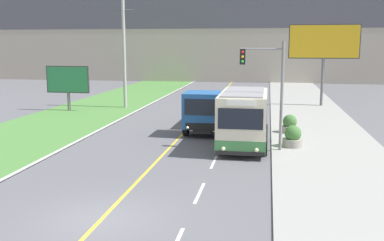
% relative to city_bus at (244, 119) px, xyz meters
% --- Properties ---
extents(ground_plane, '(300.00, 300.00, 0.00)m').
position_rel_city_bus_xyz_m(ground_plane, '(-3.96, -11.08, -1.57)').
color(ground_plane, '#56565B').
extents(sidewalk_right, '(6.00, 140.00, 0.08)m').
position_rel_city_bus_xyz_m(sidewalk_right, '(4.54, -11.08, -1.53)').
color(sidewalk_right, gray).
rests_on(sidewalk_right, ground_plane).
extents(lane_marking_centre, '(2.88, 140.00, 0.01)m').
position_rel_city_bus_xyz_m(lane_marking_centre, '(-3.61, -9.20, -1.57)').
color(lane_marking_centre, gold).
rests_on(lane_marking_centre, ground_plane).
extents(apartment_block_background, '(80.00, 8.04, 22.19)m').
position_rel_city_bus_xyz_m(apartment_block_background, '(-3.96, 45.50, 9.52)').
color(apartment_block_background, '#A89E8E').
rests_on(apartment_block_background, ground_plane).
extents(city_bus, '(2.62, 5.91, 3.11)m').
position_rel_city_bus_xyz_m(city_bus, '(0.00, 0.00, 0.00)').
color(city_bus, beige).
rests_on(city_bus, ground_plane).
extents(dump_truck, '(2.56, 7.00, 2.69)m').
position_rel_city_bus_xyz_m(dump_truck, '(-2.53, 3.77, -0.23)').
color(dump_truck, black).
rests_on(dump_truck, ground_plane).
extents(utility_pole_far, '(1.80, 0.28, 9.60)m').
position_rel_city_bus_xyz_m(utility_pole_far, '(-11.17, 13.78, 3.28)').
color(utility_pole_far, '#9E9E99').
rests_on(utility_pole_far, ground_plane).
extents(traffic_light_mast, '(2.28, 0.32, 5.75)m').
position_rel_city_bus_xyz_m(traffic_light_mast, '(1.32, -0.55, 2.10)').
color(traffic_light_mast, slate).
rests_on(traffic_light_mast, ground_plane).
extents(billboard_large, '(6.16, 0.24, 7.31)m').
position_rel_city_bus_xyz_m(billboard_large, '(6.06, 17.60, 4.01)').
color(billboard_large, '#59595B').
rests_on(billboard_large, ground_plane).
extents(billboard_small, '(3.72, 0.24, 3.79)m').
position_rel_city_bus_xyz_m(billboard_small, '(-15.29, 11.18, 1.00)').
color(billboard_small, '#59595B').
rests_on(billboard_small, ground_plane).
extents(planter_round_near, '(1.12, 1.12, 1.18)m').
position_rel_city_bus_xyz_m(planter_round_near, '(2.67, 0.34, -0.98)').
color(planter_round_near, gray).
rests_on(planter_round_near, sidewalk_right).
extents(planter_round_second, '(1.09, 1.09, 1.13)m').
position_rel_city_bus_xyz_m(planter_round_second, '(2.68, 4.37, -1.00)').
color(planter_round_second, gray).
rests_on(planter_round_second, sidewalk_right).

